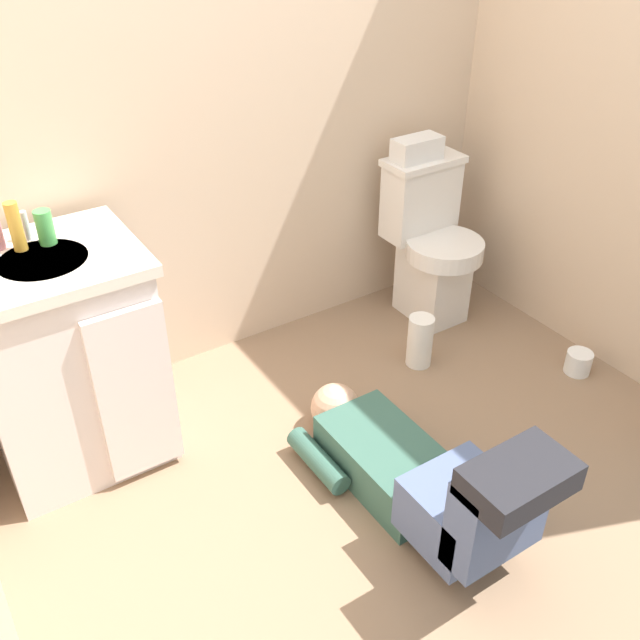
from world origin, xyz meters
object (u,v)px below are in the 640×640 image
Objects in this scene: toilet at (430,243)px; paper_towel_roll at (420,341)px; person_plumber at (421,475)px; tissue_box at (417,149)px; faucet at (26,226)px; bottle_amber at (16,227)px; toilet_paper_roll at (578,362)px; vanity_cabinet at (67,359)px; bottle_green at (45,227)px.

paper_towel_roll is at bearing -133.20° from toilet.
person_plumber is 4.84× the size of tissue_box.
paper_towel_roll is (1.39, -0.41, -0.75)m from faucet.
bottle_amber reaches higher than toilet_paper_roll.
tissue_box is at bearing 58.12° from paper_towel_roll.
tissue_box is at bearing 108.65° from toilet_paper_roll.
faucet reaches higher than vanity_cabinet.
vanity_cabinet is at bearing -64.46° from bottle_amber.
faucet is 0.08m from bottle_green.
tissue_box is (1.64, 0.00, -0.07)m from faucet.
vanity_cabinet is (-1.68, -0.06, 0.05)m from toilet.
tissue_box is at bearing 5.12° from vanity_cabinet.
vanity_cabinet is 7.15× the size of bottle_green.
faucet is 0.91× the size of toilet_paper_roll.
faucet is 2.25m from toilet_paper_roll.
faucet is 0.62× the size of bottle_amber.
toilet_paper_roll is at bearing -23.36° from faucet.
tissue_box is at bearing 2.27° from bottle_green.
tissue_box is (0.80, 1.06, 0.62)m from person_plumber.
paper_towel_roll is 0.68m from toilet_paper_roll.
toilet is 1.30m from person_plumber.
toilet is at bearing 46.80° from paper_towel_roll.
bottle_green is (-0.80, 1.00, 0.70)m from person_plumber.
vanity_cabinet is at bearing -174.88° from tissue_box.
tissue_box is (-0.05, 0.09, 0.43)m from toilet.
faucet is at bearing 176.95° from toilet.
toilet_paper_roll is (1.92, -0.83, -0.82)m from faucet.
faucet reaches higher than toilet_paper_roll.
toilet is 4.62× the size of bottle_amber.
vanity_cabinet is 0.77× the size of person_plumber.
toilet reaches higher than person_plumber.
toilet_paper_roll is at bearing -71.35° from tissue_box.
bottle_amber is at bearing 115.54° from vanity_cabinet.
bottle_green is 1.58m from paper_towel_roll.
bottle_amber is at bearing -177.95° from tissue_box.
toilet_paper_roll is (1.92, -0.68, -0.37)m from vanity_cabinet.
faucet is at bearing 128.56° from person_plumber.
person_plumber is at bearing -167.88° from toilet_paper_roll.
paper_towel_roll is 2.15× the size of toilet_paper_roll.
paper_towel_roll is at bearing -10.78° from vanity_cabinet.
bottle_amber is (-0.04, -0.06, 0.03)m from faucet.
vanity_cabinet is 5.05× the size of bottle_amber.
bottle_amber reaches higher than paper_towel_roll.
vanity_cabinet is 8.20× the size of faucet.
person_plumber is 1.46m from bottle_green.
bottle_amber is (-1.68, -0.06, 0.10)m from tissue_box.
tissue_box reaches higher than vanity_cabinet.
faucet is (-1.69, 0.09, 0.50)m from toilet.
bottle_green reaches higher than toilet_paper_roll.
toilet is 0.50m from paper_towel_roll.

